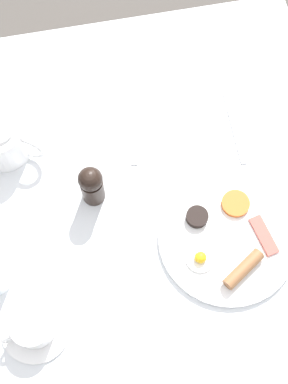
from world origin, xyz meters
The scene contains 8 objects.
ground_plane centered at (0.00, 0.00, 0.00)m, with size 8.00×8.00×0.00m, color #4C4742.
table centered at (0.00, 0.00, 0.65)m, with size 0.89×0.94×0.72m.
breakfast_plate centered at (-0.15, 0.13, 0.73)m, with size 0.29×0.29×0.04m.
teapot_near centered at (0.28, -0.17, 0.77)m, with size 0.19×0.12×0.12m.
teacup_with_saucer_left centered at (0.26, 0.23, 0.75)m, with size 0.14×0.14×0.06m.
pepper_grinder centered at (0.11, -0.02, 0.78)m, with size 0.05×0.05×0.12m.
fork_by_plate centered at (-0.23, -0.12, 0.73)m, with size 0.02×0.18×0.00m.
knife_by_plate centered at (-0.01, -0.18, 0.73)m, with size 0.04×0.21×0.00m.
Camera 1 is at (0.08, 0.41, 1.79)m, focal length 50.00 mm.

